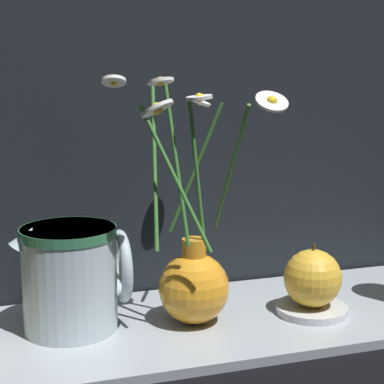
# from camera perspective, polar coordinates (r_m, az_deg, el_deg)

# --- Properties ---
(ground_plane) EXTENTS (6.00, 6.00, 0.00)m
(ground_plane) POSITION_cam_1_polar(r_m,az_deg,el_deg) (0.87, 0.07, -12.07)
(ground_plane) COLOR black
(shelf) EXTENTS (0.79, 0.26, 0.01)m
(shelf) POSITION_cam_1_polar(r_m,az_deg,el_deg) (0.86, 0.07, -11.70)
(shelf) COLOR #9EA8B2
(shelf) RESTS_ON ground_plane
(vase_with_flowers) EXTENTS (0.24, 0.18, 0.32)m
(vase_with_flowers) POSITION_cam_1_polar(r_m,az_deg,el_deg) (0.83, -0.05, -7.40)
(vase_with_flowers) COLOR orange
(vase_with_flowers) RESTS_ON shelf
(ceramic_pitcher) EXTENTS (0.14, 0.12, 0.14)m
(ceramic_pitcher) POSITION_cam_1_polar(r_m,az_deg,el_deg) (0.82, -10.61, -7.16)
(ceramic_pitcher) COLOR silver
(ceramic_pitcher) RESTS_ON shelf
(saucer_plate) EXTENTS (0.10, 0.10, 0.01)m
(saucer_plate) POSITION_cam_1_polar(r_m,az_deg,el_deg) (0.90, 10.57, -10.20)
(saucer_plate) COLOR silver
(saucer_plate) RESTS_ON shelf
(orange_fruit) EXTENTS (0.08, 0.08, 0.09)m
(orange_fruit) POSITION_cam_1_polar(r_m,az_deg,el_deg) (0.88, 10.67, -7.53)
(orange_fruit) COLOR gold
(orange_fruit) RESTS_ON saucer_plate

